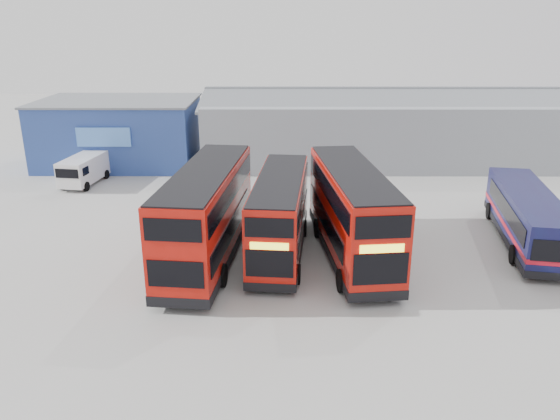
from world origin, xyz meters
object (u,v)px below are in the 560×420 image
at_px(office_block, 120,132).
at_px(double_decker_centre, 280,216).
at_px(double_decker_right, 352,215).
at_px(panel_van, 84,169).
at_px(double_decker_left, 207,216).
at_px(single_decker_blue, 527,218).
at_px(maintenance_shed, 389,127).

bearing_deg(office_block, double_decker_centre, -54.43).
distance_m(office_block, double_decker_right, 24.71).
height_order(office_block, panel_van, office_block).
height_order(office_block, double_decker_right, office_block).
relative_size(double_decker_centre, panel_van, 2.02).
bearing_deg(double_decker_right, double_decker_left, 177.63).
xyz_separation_m(office_block, single_decker_blue, (25.82, -16.69, -1.21)).
height_order(office_block, double_decker_centre, office_block).
xyz_separation_m(single_decker_blue, panel_van, (-26.83, 10.66, -0.26)).
distance_m(office_block, panel_van, 6.29).
bearing_deg(single_decker_blue, maintenance_shed, -68.54).
distance_m(double_decker_left, panel_van, 16.61).
height_order(maintenance_shed, single_decker_blue, maintenance_shed).
bearing_deg(double_decker_left, office_block, -57.59).
height_order(double_decker_centre, double_decker_right, double_decker_right).
distance_m(double_decker_centre, panel_van, 18.48).
relative_size(double_decker_left, panel_van, 2.31).
height_order(double_decker_left, single_decker_blue, double_decker_left).
relative_size(office_block, double_decker_left, 1.12).
bearing_deg(maintenance_shed, panel_van, -160.76).
bearing_deg(double_decker_centre, double_decker_right, -0.36).
bearing_deg(single_decker_blue, double_decker_centre, 16.19).
xyz_separation_m(maintenance_shed, single_decker_blue, (3.82, -18.69, -1.24)).
height_order(maintenance_shed, double_decker_right, maintenance_shed).
distance_m(office_block, double_decker_left, 21.10).
xyz_separation_m(double_decker_left, single_decker_blue, (16.37, 2.18, -0.91)).
xyz_separation_m(double_decker_centre, single_decker_blue, (12.87, 1.41, -0.62)).
bearing_deg(double_decker_left, maintenance_shed, -115.21).
distance_m(double_decker_centre, double_decker_right, 3.52).
distance_m(office_block, double_decker_centre, 22.26).
relative_size(maintenance_shed, double_decker_left, 2.77).
relative_size(double_decker_right, panel_van, 2.25).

